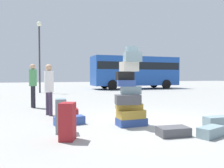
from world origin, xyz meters
The scene contains 13 objects.
ground_plane centered at (0.00, 0.00, 0.00)m, with size 80.00×80.00×0.00m, color #9E9E99.
suitcase_tower centered at (-0.54, -0.04, 0.79)m, with size 0.86×0.68×2.05m.
suitcase_maroon_foreground_near centered at (-2.00, 1.32, 0.16)m, with size 0.66×0.38×0.32m, color maroon.
suitcase_navy_left_side centered at (-2.01, 0.57, 0.11)m, with size 0.79×0.32×0.22m, color #334F99.
suitcase_maroon_behind_tower centered at (-2.23, -0.85, 0.38)m, with size 0.28×0.35×0.76m, color maroon.
suitcase_slate_upright_blue centered at (-2.30, -0.18, 0.39)m, with size 0.24×0.38×0.78m, color gray.
suitcase_slate_white_trunk centered at (0.69, -1.57, 0.11)m, with size 0.64×0.29×0.22m, color gray.
suitcase_charcoal_right_side centered at (-0.01, -1.23, 0.10)m, with size 0.67×0.40×0.20m, color #4C4C51.
suitcase_slate_foreground_far centered at (1.43, -0.99, 0.15)m, with size 0.70×0.29×0.30m, color gray.
person_bearded_onlooker centered at (-3.01, 4.19, 1.07)m, with size 0.30×0.33×1.78m.
person_tourist_with_camera centered at (-2.47, 2.19, 0.99)m, with size 0.30×0.32×1.68m.
parked_bus centered at (6.35, 15.09, 1.83)m, with size 8.67×2.81×3.15m.
lamp_post centered at (-2.73, 12.42, 3.57)m, with size 0.36×0.36×5.37m.
Camera 1 is at (-2.76, -5.38, 1.31)m, focal length 35.77 mm.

